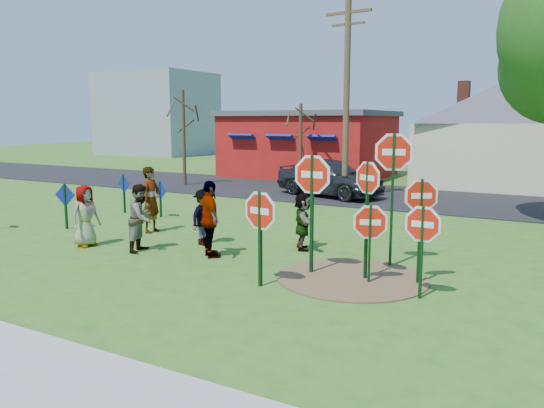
{
  "coord_description": "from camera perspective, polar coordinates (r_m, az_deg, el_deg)",
  "views": [
    {
      "loc": [
        8.34,
        -11.35,
        3.32
      ],
      "look_at": [
        1.3,
        1.22,
        1.06
      ],
      "focal_mm": 35.0,
      "sensor_mm": 36.0,
      "label": 1
    }
  ],
  "objects": [
    {
      "name": "distant_building",
      "position": [
        55.05,
        -12.22,
        9.43
      ],
      "size": [
        10.0,
        8.0,
        8.0
      ],
      "primitive_type": "cube",
      "color": "#8C939E",
      "rests_on": "ground"
    },
    {
      "name": "bare_tree_west",
      "position": [
        27.68,
        -9.51,
        8.45
      ],
      "size": [
        1.8,
        1.8,
        4.87
      ],
      "color": "#382819",
      "rests_on": "ground"
    },
    {
      "name": "blue_diamond_c",
      "position": [
        19.94,
        -15.64,
        1.56
      ],
      "size": [
        0.68,
        0.17,
        1.41
      ],
      "rotation": [
        0.0,
        0.0,
        -0.21
      ],
      "color": "#0E3514",
      "rests_on": "ground"
    },
    {
      "name": "suv",
      "position": [
        23.5,
        6.18,
        2.96
      ],
      "size": [
        5.42,
        3.44,
        1.72
      ],
      "primitive_type": "imported",
      "rotation": [
        0.0,
        0.0,
        1.27
      ],
      "color": "#2E2F33",
      "rests_on": "road"
    },
    {
      "name": "cream_house",
      "position": [
        29.49,
        23.93,
        7.4
      ],
      "size": [
        9.4,
        9.4,
        6.5
      ],
      "color": "beige",
      "rests_on": "ground"
    },
    {
      "name": "dirt_patch",
      "position": [
        11.52,
        8.58,
        -7.85
      ],
      "size": [
        3.2,
        3.2,
        0.03
      ],
      "primitive_type": "cylinder",
      "color": "brown",
      "rests_on": "ground"
    },
    {
      "name": "red_building",
      "position": [
        32.47,
        4.02,
        6.51
      ],
      "size": [
        9.4,
        7.69,
        3.9
      ],
      "color": "maroon",
      "rests_on": "ground"
    },
    {
      "name": "utility_pole",
      "position": [
        22.31,
        8.02,
        11.33
      ],
      "size": [
        2.0,
        0.27,
        8.16
      ],
      "rotation": [
        0.0,
        0.0,
        -0.08
      ],
      "color": "#4C3823",
      "rests_on": "ground"
    },
    {
      "name": "person_f",
      "position": [
        13.76,
        3.32,
        -1.88
      ],
      "size": [
        1.09,
        1.41,
        1.49
      ],
      "primitive_type": "imported",
      "rotation": [
        0.0,
        0.0,
        2.11
      ],
      "color": "#235831",
      "rests_on": "ground"
    },
    {
      "name": "stop_sign_b",
      "position": [
        12.24,
        12.92,
        4.09
      ],
      "size": [
        1.13,
        0.33,
        3.21
      ],
      "rotation": [
        0.0,
        0.0,
        0.27
      ],
      "color": "#0E3514",
      "rests_on": "ground"
    },
    {
      "name": "stop_sign_f",
      "position": [
        10.23,
        15.89,
        -2.72
      ],
      "size": [
        0.93,
        0.06,
        1.9
      ],
      "rotation": [
        0.0,
        0.0,
        -0.02
      ],
      "color": "#0E3514",
      "rests_on": "ground"
    },
    {
      "name": "blue_diamond_b",
      "position": [
        17.54,
        -21.34,
        0.32
      ],
      "size": [
        0.7,
        0.18,
        1.43
      ],
      "rotation": [
        0.0,
        0.0,
        0.23
      ],
      "color": "#0E3514",
      "rests_on": "ground"
    },
    {
      "name": "person_e",
      "position": [
        13.02,
        -6.68,
        -1.64
      ],
      "size": [
        1.15,
        1.07,
        1.89
      ],
      "primitive_type": "imported",
      "rotation": [
        0.0,
        0.0,
        2.45
      ],
      "color": "#4F3058",
      "rests_on": "ground"
    },
    {
      "name": "stop_sign_c",
      "position": [
        11.12,
        10.23,
        1.22
      ],
      "size": [
        0.84,
        0.42,
        2.63
      ],
      "rotation": [
        0.0,
        0.0,
        -0.46
      ],
      "color": "#0E3514",
      "rests_on": "ground"
    },
    {
      "name": "person_b",
      "position": [
        16.26,
        -12.87,
        0.46
      ],
      "size": [
        0.54,
        0.76,
        1.98
      ],
      "primitive_type": "imported",
      "rotation": [
        0.0,
        0.0,
        1.66
      ],
      "color": "#287A74",
      "rests_on": "ground"
    },
    {
      "name": "ground",
      "position": [
        14.47,
        -6.9,
        -4.41
      ],
      "size": [
        120.0,
        120.0,
        0.0
      ],
      "primitive_type": "plane",
      "color": "#31621C",
      "rests_on": "ground"
    },
    {
      "name": "bare_tree_east",
      "position": [
        27.4,
        3.1,
        7.65
      ],
      "size": [
        1.8,
        1.8,
        4.2
      ],
      "color": "#382819",
      "rests_on": "ground"
    },
    {
      "name": "stop_sign_g",
      "position": [
        11.42,
        4.34,
        1.87
      ],
      "size": [
        1.15,
        0.08,
        2.76
      ],
      "rotation": [
        0.0,
        0.0,
        -0.02
      ],
      "color": "#0E3514",
      "rests_on": "ground"
    },
    {
      "name": "road",
      "position": [
        24.55,
        9.11,
        1.08
      ],
      "size": [
        120.0,
        7.5,
        0.04
      ],
      "primitive_type": "cube",
      "color": "black",
      "rests_on": "ground"
    },
    {
      "name": "person_a",
      "position": [
        14.94,
        -19.44,
        -1.2
      ],
      "size": [
        0.61,
        0.86,
        1.65
      ],
      "primitive_type": "imported",
      "rotation": [
        0.0,
        0.0,
        1.46
      ],
      "color": "#3F5386",
      "rests_on": "ground"
    },
    {
      "name": "stop_sign_e",
      "position": [
        10.98,
        10.51,
        -2.52
      ],
      "size": [
        0.91,
        0.34,
        1.77
      ],
      "rotation": [
        0.0,
        0.0,
        0.35
      ],
      "color": "#0E3514",
      "rests_on": "ground"
    },
    {
      "name": "person_d",
      "position": [
        14.41,
        -7.36,
        -1.39
      ],
      "size": [
        0.61,
        1.01,
        1.52
      ],
      "primitive_type": "imported",
      "rotation": [
        0.0,
        0.0,
        1.61
      ],
      "color": "#323337",
      "rests_on": "ground"
    },
    {
      "name": "person_c",
      "position": [
        13.98,
        -13.87,
        -1.44
      ],
      "size": [
        0.84,
        0.98,
        1.74
      ],
      "primitive_type": "imported",
      "rotation": [
        0.0,
        0.0,
        1.82
      ],
      "color": "brown",
      "rests_on": "ground"
    },
    {
      "name": "stop_sign_d",
      "position": [
        11.08,
        15.73,
        -0.08
      ],
      "size": [
        0.81,
        0.48,
        2.3
      ],
      "rotation": [
        0.0,
        0.0,
        0.52
      ],
      "color": "#0E3514",
      "rests_on": "ground"
    },
    {
      "name": "stop_sign_a",
      "position": [
        10.56,
        -1.28,
        -1.53
      ],
      "size": [
        1.05,
        0.19,
        2.09
      ],
      "rotation": [
        0.0,
        0.0,
        -0.16
      ],
      "color": "#0E3514",
      "rests_on": "ground"
    },
    {
      "name": "blue_diamond_d",
      "position": [
        18.76,
        -11.92,
        0.95
      ],
      "size": [
        0.66,
        0.16,
        1.27
      ],
      "rotation": [
        0.0,
        0.0,
        -0.22
      ],
      "color": "#0E3514",
      "rests_on": "ground"
    }
  ]
}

